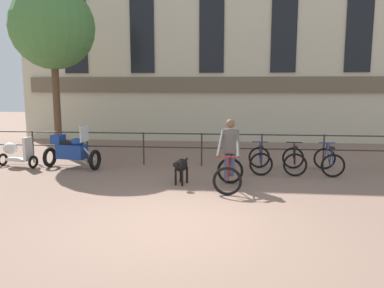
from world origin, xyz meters
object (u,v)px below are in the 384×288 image
Objects in this scene: parked_motorcycle at (71,150)px; parked_bicycle_mid_right at (329,161)px; cyclist_with_bike at (229,157)px; parked_bicycle_mid_left at (294,160)px; parked_scooter at (16,153)px; parked_bicycle_near_lamp at (260,160)px; dog at (181,166)px.

parked_bicycle_mid_right is at bearing -79.01° from parked_motorcycle.
cyclist_with_bike is 2.71m from parked_bicycle_mid_left.
parked_bicycle_near_lamp is at bearing -76.10° from parked_scooter.
parked_bicycle_mid_right is (4.10, 1.72, -0.13)m from dog.
dog is at bearing 174.82° from cyclist_with_bike.
parked_bicycle_mid_right reaches higher than dog.
parked_scooter is at bearing 2.20° from parked_bicycle_mid_right.
parked_bicycle_near_lamp is at bearing 1.38° from parked_bicycle_mid_right.
parked_motorcycle is 1.59× the size of parked_bicycle_mid_right.
parked_bicycle_mid_right is (2.86, 1.91, -0.41)m from cyclist_with_bike.
cyclist_with_bike is 3.47m from parked_bicycle_mid_right.
parked_bicycle_mid_right is at bearing -76.31° from parked_scooter.
parked_motorcycle is 6.72m from parked_bicycle_mid_left.
cyclist_with_bike reaches higher than parked_motorcycle.
cyclist_with_bike is 1.51× the size of parked_bicycle_mid_right.
cyclist_with_bike is at bearing -100.12° from parked_motorcycle.
dog is 3.92m from parked_motorcycle.
parked_bicycle_mid_left is 1.04× the size of parked_bicycle_mid_right.
dog is 0.79× the size of parked_bicycle_mid_right.
parked_bicycle_near_lamp is at bearing -78.61° from parked_motorcycle.
parked_bicycle_mid_left reaches higher than dog.
parked_bicycle_mid_left and parked_bicycle_mid_right have the same top height.
parked_motorcycle reaches higher than dog.
parked_bicycle_near_lamp is 0.84× the size of parked_scooter.
parked_motorcycle reaches higher than parked_bicycle_mid_left.
cyclist_with_bike reaches higher than parked_scooter.
parked_bicycle_mid_left is (3.11, 1.72, -0.13)m from dog.
cyclist_with_bike is at bearing -92.10° from parked_scooter.
cyclist_with_bike is 1.28m from dog.
dog is at bearing -103.69° from parked_motorcycle.
cyclist_with_bike is at bearing 51.54° from parked_bicycle_mid_left.
cyclist_with_bike reaches higher than parked_bicycle_near_lamp.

